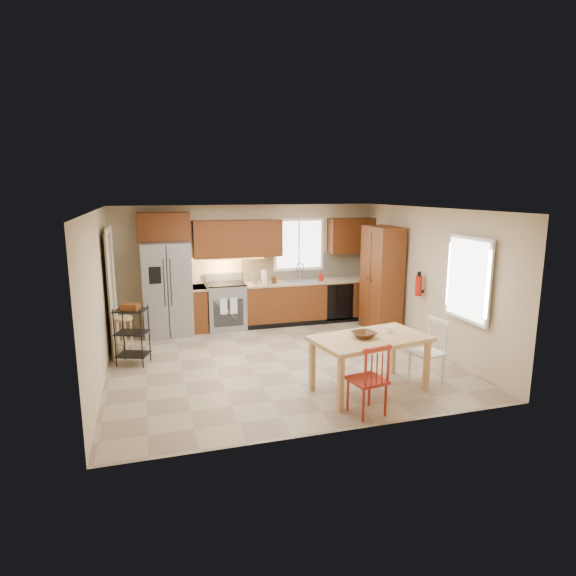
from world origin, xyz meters
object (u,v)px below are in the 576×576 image
(pantry, at_px, (381,279))
(chair_white, at_px, (427,351))
(refrigerator, at_px, (167,289))
(dining_table, at_px, (369,364))
(soap_bottle, at_px, (321,277))
(utility_cart, at_px, (132,336))
(fire_extinguisher, at_px, (419,286))
(chair_red, at_px, (367,379))
(bar_stool, at_px, (124,335))
(range_stove, at_px, (226,307))
(table_bowl, at_px, (364,338))
(table_jar, at_px, (390,331))

(pantry, xyz_separation_m, chair_white, (-0.60, -2.65, -0.58))
(refrigerator, bearing_deg, chair_white, -45.39)
(chair_white, bearing_deg, dining_table, 82.61)
(refrigerator, bearing_deg, pantry, -12.62)
(soap_bottle, distance_m, dining_table, 3.70)
(refrigerator, relative_size, utility_cart, 1.90)
(fire_extinguisher, bearing_deg, chair_red, -132.33)
(chair_red, height_order, bar_stool, chair_red)
(utility_cart, bearing_deg, range_stove, 63.43)
(utility_cart, bearing_deg, soap_bottle, 43.18)
(refrigerator, height_order, bar_stool, refrigerator)
(fire_extinguisher, xyz_separation_m, table_bowl, (-1.85, -1.65, -0.31))
(refrigerator, height_order, table_jar, refrigerator)
(refrigerator, distance_m, chair_red, 4.85)
(table_jar, xyz_separation_m, utility_cart, (-3.57, 1.96, -0.34))
(table_jar, xyz_separation_m, bar_stool, (-3.73, 2.55, -0.49))
(dining_table, relative_size, utility_cart, 1.66)
(chair_red, bearing_deg, bar_stool, 122.14)
(refrigerator, distance_m, dining_table, 4.48)
(chair_white, height_order, bar_stool, chair_white)
(table_jar, bearing_deg, chair_white, -4.72)
(refrigerator, relative_size, fire_extinguisher, 5.06)
(fire_extinguisher, distance_m, utility_cart, 5.03)
(range_stove, bearing_deg, refrigerator, -177.01)
(pantry, bearing_deg, refrigerator, 167.38)
(bar_stool, bearing_deg, chair_red, -35.26)
(refrigerator, bearing_deg, soap_bottle, -0.45)
(fire_extinguisher, height_order, chair_red, fire_extinguisher)
(pantry, bearing_deg, fire_extinguisher, -79.22)
(chair_red, xyz_separation_m, table_jar, (0.70, 0.75, 0.35))
(pantry, distance_m, fire_extinguisher, 1.07)
(fire_extinguisher, bearing_deg, range_stove, 147.38)
(dining_table, bearing_deg, utility_cart, 136.97)
(chair_white, relative_size, utility_cart, 0.98)
(dining_table, height_order, chair_red, chair_red)
(dining_table, bearing_deg, bar_stool, 131.48)
(soap_bottle, xyz_separation_m, table_jar, (-0.25, -3.50, -0.18))
(fire_extinguisher, xyz_separation_m, dining_table, (-1.75, -1.65, -0.71))
(table_bowl, bearing_deg, table_jar, 12.53)
(dining_table, xyz_separation_m, chair_red, (-0.35, -0.65, 0.08))
(pantry, height_order, dining_table, pantry)
(range_stove, relative_size, pantry, 0.44)
(pantry, bearing_deg, chair_red, -119.52)
(soap_bottle, relative_size, chair_white, 0.20)
(soap_bottle, distance_m, chair_red, 4.39)
(range_stove, height_order, bar_stool, range_stove)
(table_bowl, bearing_deg, refrigerator, 124.35)
(soap_bottle, bearing_deg, refrigerator, 179.55)
(fire_extinguisher, distance_m, chair_white, 1.90)
(dining_table, distance_m, table_jar, 0.56)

